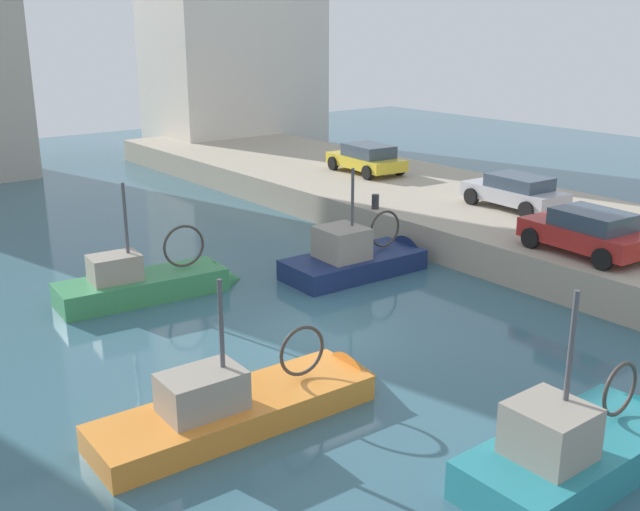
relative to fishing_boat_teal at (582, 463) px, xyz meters
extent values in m
plane|color=#386070|center=(-0.06, 7.90, -0.14)|extent=(80.00, 80.00, 0.00)
cube|color=#ADA08C|center=(11.44, 7.90, 0.46)|extent=(9.00, 56.00, 1.20)
cube|color=teal|center=(-0.32, 0.00, -0.14)|extent=(4.73, 1.93, 1.50)
cube|color=#B2A893|center=(-0.32, 0.00, 0.53)|extent=(4.54, 1.78, 0.08)
cube|color=gray|center=(-1.16, 0.00, 1.07)|extent=(1.26, 1.30, 0.99)
cylinder|color=#4C4C51|center=(-0.78, 0.00, 2.06)|extent=(0.10, 0.10, 3.05)
torus|color=#3F3833|center=(1.00, 0.00, 1.20)|extent=(1.11, 0.08, 1.11)
sphere|color=white|center=(-1.74, 1.05, 0.08)|extent=(0.32, 0.32, 0.32)
cube|color=orange|center=(-4.21, 5.37, -0.14)|extent=(6.05, 1.95, 1.14)
cone|color=orange|center=(-0.86, 5.27, -0.14)|extent=(0.95, 1.62, 1.60)
cube|color=#B2A893|center=(-4.21, 5.37, 0.37)|extent=(5.81, 1.80, 0.08)
cube|color=gray|center=(-4.94, 5.39, 0.83)|extent=(1.65, 1.14, 0.83)
cylinder|color=#4C4C51|center=(-4.46, 5.38, 1.73)|extent=(0.10, 0.10, 2.72)
torus|color=#3F3833|center=(-2.53, 5.32, 1.06)|extent=(1.15, 0.11, 1.15)
sphere|color=white|center=(-5.98, 6.40, 0.03)|extent=(0.32, 0.32, 0.32)
cube|color=navy|center=(3.97, 11.24, -0.14)|extent=(4.77, 2.22, 1.31)
cone|color=navy|center=(6.67, 11.14, -0.14)|extent=(0.96, 1.88, 1.85)
cube|color=#896B4C|center=(3.97, 11.24, 0.45)|extent=(4.58, 2.05, 0.08)
cube|color=gray|center=(3.47, 11.25, 1.01)|extent=(1.46, 1.54, 1.04)
cylinder|color=#4C4C51|center=(3.89, 11.24, 1.93)|extent=(0.10, 0.10, 2.95)
torus|color=#3F3833|center=(5.29, 11.19, 1.20)|extent=(1.27, 0.12, 1.27)
sphere|color=white|center=(2.60, 12.42, 0.06)|extent=(0.32, 0.32, 0.32)
cube|color=#388951|center=(-2.49, 13.44, -0.14)|extent=(5.11, 2.09, 1.41)
cone|color=#388951|center=(0.34, 13.17, -0.14)|extent=(1.03, 1.55, 1.47)
cube|color=#896B4C|center=(-2.49, 13.44, 0.49)|extent=(4.90, 1.94, 0.08)
cube|color=gray|center=(-3.26, 13.51, 0.94)|extent=(1.52, 1.12, 0.81)
cylinder|color=#4C4C51|center=(-2.83, 13.47, 1.97)|extent=(0.10, 0.10, 2.95)
torus|color=#3F3833|center=(-1.10, 13.31, 1.27)|extent=(1.33, 0.20, 1.33)
sphere|color=white|center=(-3.89, 14.47, 0.07)|extent=(0.32, 0.32, 0.32)
cube|color=gold|center=(11.69, 19.46, 1.58)|extent=(2.16, 4.18, 0.51)
cube|color=#384756|center=(11.67, 19.26, 2.12)|extent=(1.79, 2.39, 0.56)
cylinder|color=black|center=(10.90, 20.91, 1.38)|extent=(0.28, 0.66, 0.64)
cylinder|color=black|center=(12.71, 20.75, 1.38)|extent=(0.28, 0.66, 0.64)
cylinder|color=black|center=(10.66, 18.17, 1.38)|extent=(0.28, 0.66, 0.64)
cylinder|color=black|center=(12.47, 18.01, 1.38)|extent=(0.28, 0.66, 0.64)
cube|color=#B7B7BC|center=(11.47, 10.75, 1.60)|extent=(1.91, 4.06, 0.54)
cube|color=#384756|center=(11.46, 10.55, 2.11)|extent=(1.61, 2.30, 0.47)
cylinder|color=black|center=(10.70, 12.15, 1.38)|extent=(0.25, 0.65, 0.64)
cylinder|color=black|center=(12.39, 12.06, 1.38)|extent=(0.25, 0.65, 0.64)
cylinder|color=black|center=(10.55, 9.45, 1.38)|extent=(0.25, 0.65, 0.64)
cylinder|color=black|center=(12.25, 9.36, 1.38)|extent=(0.25, 0.65, 0.64)
cube|color=red|center=(8.50, 5.74, 1.63)|extent=(2.09, 3.98, 0.59)
cube|color=#384756|center=(8.49, 5.54, 2.18)|extent=(1.74, 2.27, 0.51)
cylinder|color=black|center=(7.70, 7.11, 1.38)|extent=(0.27, 0.65, 0.64)
cylinder|color=black|center=(9.50, 6.98, 1.38)|extent=(0.27, 0.65, 0.64)
cylinder|color=black|center=(7.50, 4.50, 1.38)|extent=(0.27, 0.65, 0.64)
cylinder|color=#2D2D33|center=(7.29, 13.90, 1.34)|extent=(0.28, 0.28, 0.55)
camera|label=1|loc=(-11.34, -6.61, 7.85)|focal=42.23mm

